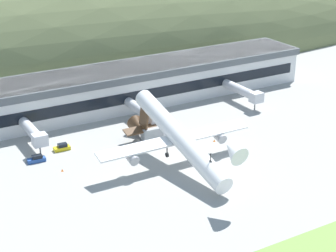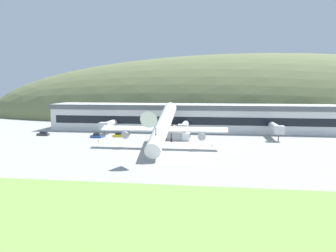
% 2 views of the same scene
% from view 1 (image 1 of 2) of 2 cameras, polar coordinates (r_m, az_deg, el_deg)
% --- Properties ---
extents(ground_plane, '(453.55, 453.55, 0.00)m').
position_cam_1_polar(ground_plane, '(130.74, 6.56, -3.74)').
color(ground_plane, '#9E9E99').
extents(hill_backdrop, '(336.51, 83.62, 74.94)m').
position_cam_1_polar(hill_backdrop, '(229.72, -3.37, 7.97)').
color(hill_backdrop, '#667047').
rests_on(hill_backdrop, ground_plane).
extents(terminal_building, '(120.21, 17.38, 11.25)m').
position_cam_1_polar(terminal_building, '(163.58, -4.76, 4.21)').
color(terminal_building, silver).
rests_on(terminal_building, ground_plane).
extents(jetway_0, '(3.38, 14.51, 5.43)m').
position_cam_1_polar(jetway_0, '(139.80, -13.52, -0.66)').
color(jetway_0, silver).
rests_on(jetway_0, ground_plane).
extents(jetway_1, '(3.38, 16.68, 5.43)m').
position_cam_1_polar(jetway_1, '(148.96, -2.48, 1.43)').
color(jetway_1, silver).
rests_on(jetway_1, ground_plane).
extents(jetway_2, '(3.38, 16.47, 5.43)m').
position_cam_1_polar(jetway_2, '(166.07, 7.71, 3.50)').
color(jetway_2, silver).
rests_on(jetway_2, ground_plane).
extents(cargo_airplane, '(38.55, 45.65, 14.67)m').
position_cam_1_polar(cargo_airplane, '(126.49, 0.97, -1.15)').
color(cargo_airplane, white).
extents(service_car_1, '(4.30, 1.92, 1.66)m').
position_cam_1_polar(service_car_1, '(133.65, -13.20, -3.29)').
color(service_car_1, '#264C99').
rests_on(service_car_1, ground_plane).
extents(service_car_2, '(4.03, 1.97, 1.65)m').
position_cam_1_polar(service_car_2, '(138.37, -10.71, -2.16)').
color(service_car_2, gold).
rests_on(service_car_2, ground_plane).
extents(fuel_truck, '(8.07, 2.68, 3.06)m').
position_cam_1_polar(fuel_truck, '(142.15, -1.20, -0.70)').
color(fuel_truck, silver).
rests_on(fuel_truck, ground_plane).
extents(traffic_cone_0, '(0.52, 0.52, 0.58)m').
position_cam_1_polar(traffic_cone_0, '(128.24, -10.70, -4.42)').
color(traffic_cone_0, orange).
rests_on(traffic_cone_0, ground_plane).
extents(traffic_cone_1, '(0.52, 0.52, 0.58)m').
position_cam_1_polar(traffic_cone_1, '(141.22, 4.72, -1.48)').
color(traffic_cone_1, orange).
rests_on(traffic_cone_1, ground_plane).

